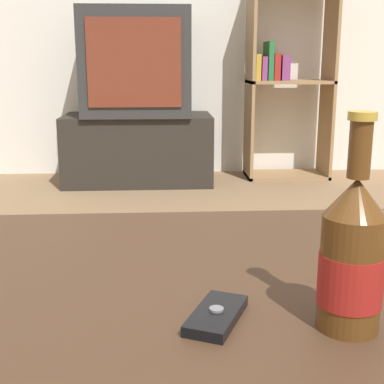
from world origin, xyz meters
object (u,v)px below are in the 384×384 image
television (136,63)px  beer_bottle (351,257)px  cell_phone (216,315)px  bookshelf (285,78)px  tv_stand (138,149)px

television → beer_bottle: size_ratio=2.45×
cell_phone → bookshelf: bearing=99.4°
cell_phone → television: bearing=118.3°
bookshelf → cell_phone: (-0.74, -2.86, -0.20)m
television → beer_bottle: television is taller
beer_bottle → cell_phone: bearing=170.4°
tv_stand → cell_phone: 2.78m
tv_stand → beer_bottle: (0.37, -2.79, 0.32)m
beer_bottle → tv_stand: bearing=97.5°
tv_stand → cell_phone: cell_phone is taller
tv_stand → beer_bottle: 2.83m
bookshelf → beer_bottle: 2.95m
television → beer_bottle: (0.37, -2.78, -0.21)m
bookshelf → cell_phone: size_ratio=10.11×
bookshelf → tv_stand: bearing=-174.0°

